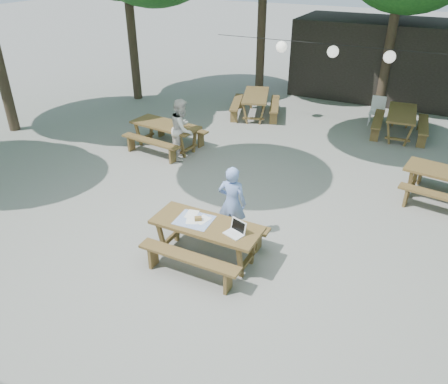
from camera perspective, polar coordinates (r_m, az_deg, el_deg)
ground at (r=9.29m, az=4.32°, el=-3.84°), size 80.00×80.00×0.00m
pavilion at (r=18.27m, az=19.46°, el=16.12°), size 6.00×3.00×2.80m
main_picnic_table at (r=8.03m, az=-2.25°, el=-6.31°), size 2.00×1.58×0.75m
picnic_table_nw at (r=12.63m, az=-7.58°, el=7.28°), size 2.08×1.78×0.75m
picnic_table_far_w at (r=15.21m, az=4.13°, el=11.29°), size 2.11×2.31×0.75m
picnic_table_far_e at (r=14.49m, az=22.01°, el=8.29°), size 1.73×2.06×0.75m
woman at (r=8.41m, az=1.07°, el=-1.44°), size 0.60×0.44×1.54m
second_person at (r=11.88m, az=-5.46°, el=8.20°), size 0.82×0.94×1.64m
plastic_chair at (r=15.25m, az=19.22°, el=9.26°), size 0.46×0.46×0.90m
laptop at (r=7.54m, az=1.58°, el=-5.03°), size 0.39×0.35×0.24m
tabletop_clutter at (r=7.93m, az=-3.81°, el=-3.61°), size 0.68×0.60×0.08m
paper_lanterns at (r=13.85m, az=14.10°, el=17.37°), size 9.00×0.34×0.38m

